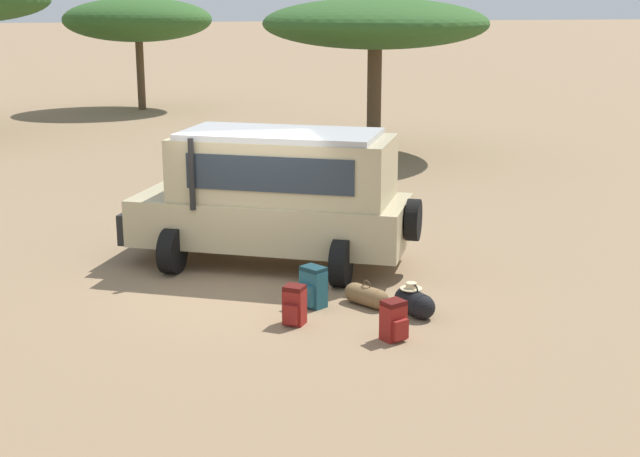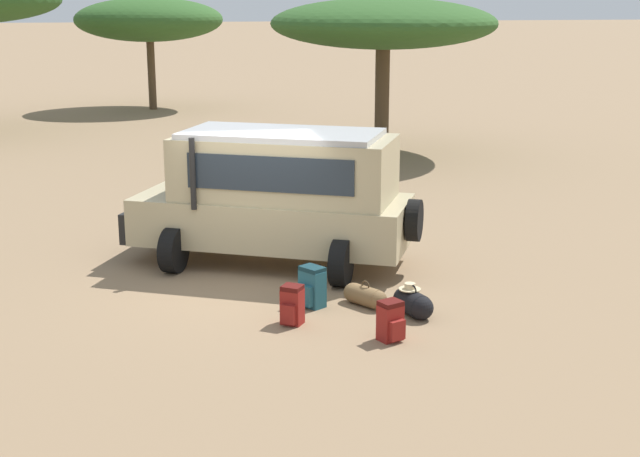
% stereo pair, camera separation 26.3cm
% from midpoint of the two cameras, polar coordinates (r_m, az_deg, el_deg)
% --- Properties ---
extents(ground_plane, '(320.00, 320.00, 0.00)m').
position_cam_midpoint_polar(ground_plane, '(15.18, -4.06, -3.56)').
color(ground_plane, '#8C7051').
extents(safari_vehicle, '(5.36, 3.89, 2.44)m').
position_cam_midpoint_polar(safari_vehicle, '(15.98, -2.27, 2.20)').
color(safari_vehicle, tan).
rests_on(safari_vehicle, ground_plane).
extents(backpack_beside_front_wheel, '(0.47, 0.47, 0.65)m').
position_cam_midpoint_polar(backpack_beside_front_wheel, '(13.98, 0.00, -3.79)').
color(backpack_beside_front_wheel, '#235B6B').
rests_on(backpack_beside_front_wheel, ground_plane).
extents(backpack_cluster_center, '(0.39, 0.41, 0.58)m').
position_cam_midpoint_polar(backpack_cluster_center, '(12.70, 5.14, -5.94)').
color(backpack_cluster_center, maroon).
rests_on(backpack_cluster_center, ground_plane).
extents(backpack_near_rear_wheel, '(0.40, 0.42, 0.60)m').
position_cam_midpoint_polar(backpack_near_rear_wheel, '(13.26, -1.24, -4.95)').
color(backpack_near_rear_wheel, maroon).
rests_on(backpack_near_rear_wheel, ground_plane).
extents(duffel_bag_low_black_case, '(0.50, 0.82, 0.48)m').
position_cam_midpoint_polar(duffel_bag_low_black_case, '(13.74, 6.51, -4.75)').
color(duffel_bag_low_black_case, black).
rests_on(duffel_bag_low_black_case, ground_plane).
extents(duffel_bag_soft_canvas, '(0.60, 0.74, 0.42)m').
position_cam_midpoint_polar(duffel_bag_soft_canvas, '(14.09, 3.45, -4.34)').
color(duffel_bag_soft_canvas, brown).
rests_on(duffel_bag_soft_canvas, ground_plane).
extents(acacia_tree_centre_back, '(6.22, 5.32, 4.69)m').
position_cam_midpoint_polar(acacia_tree_centre_back, '(39.21, -10.69, 12.99)').
color(acacia_tree_centre_back, brown).
rests_on(acacia_tree_centre_back, ground_plane).
extents(acacia_tree_right_mid, '(6.79, 6.99, 4.70)m').
position_cam_midpoint_polar(acacia_tree_right_mid, '(27.46, 4.36, 12.92)').
color(acacia_tree_right_mid, brown).
rests_on(acacia_tree_right_mid, ground_plane).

